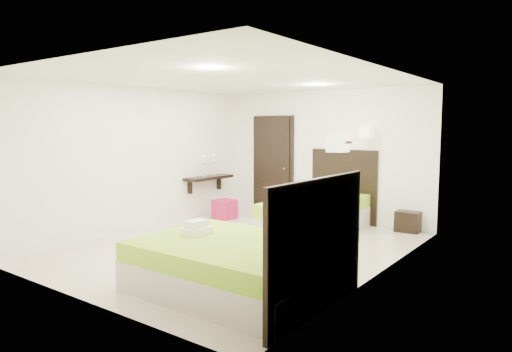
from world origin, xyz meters
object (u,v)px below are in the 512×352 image
Objects in this scene: ottoman at (225,209)px; bed_single at (318,213)px; nightstand at (409,221)px; bed_double at (241,264)px.

bed_single is at bearing 2.77° from ottoman.
bed_single reaches higher than nightstand.
bed_single is 3.31m from bed_double.
bed_double is at bearing -99.43° from nightstand.
bed_single is 5.50× the size of nightstand.
bed_single is 1.05× the size of bed_double.
nightstand is (0.56, 4.19, -0.13)m from bed_double.
bed_double is at bearing -76.74° from bed_single.
bed_double reaches higher than nightstand.
nightstand is 3.58m from ottoman.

